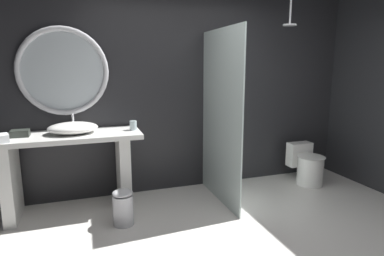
% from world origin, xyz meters
% --- Properties ---
extents(back_wall_panel, '(4.80, 0.10, 2.60)m').
position_xyz_m(back_wall_panel, '(0.00, 1.90, 1.30)').
color(back_wall_panel, '#232326').
rests_on(back_wall_panel, ground_plane).
extents(vanity_counter, '(1.57, 0.60, 0.89)m').
position_xyz_m(vanity_counter, '(-1.49, 1.53, 0.57)').
color(vanity_counter, silver).
rests_on(vanity_counter, ground_plane).
extents(vessel_sink, '(0.53, 0.43, 0.19)m').
position_xyz_m(vessel_sink, '(-1.42, 1.55, 0.95)').
color(vessel_sink, white).
rests_on(vessel_sink, vanity_counter).
extents(tumbler_cup, '(0.08, 0.08, 0.11)m').
position_xyz_m(tumbler_cup, '(-0.77, 1.53, 0.95)').
color(tumbler_cup, silver).
rests_on(tumbler_cup, vanity_counter).
extents(tissue_box, '(0.18, 0.14, 0.07)m').
position_xyz_m(tissue_box, '(-1.94, 1.55, 0.93)').
color(tissue_box, '#282D28').
rests_on(tissue_box, vanity_counter).
extents(round_wall_mirror, '(0.99, 0.06, 0.99)m').
position_xyz_m(round_wall_mirror, '(-1.49, 1.81, 1.56)').
color(round_wall_mirror, silver).
extents(shower_glass_panel, '(0.02, 1.12, 2.04)m').
position_xyz_m(shower_glass_panel, '(0.22, 1.29, 1.02)').
color(shower_glass_panel, silver).
rests_on(shower_glass_panel, ground_plane).
extents(rain_shower_head, '(0.17, 0.17, 0.39)m').
position_xyz_m(rain_shower_head, '(1.20, 1.44, 2.17)').
color(rain_shower_head, silver).
extents(toilet, '(0.37, 0.54, 0.54)m').
position_xyz_m(toilet, '(1.61, 1.43, 0.25)').
color(toilet, white).
rests_on(toilet, ground_plane).
extents(waste_bin, '(0.21, 0.21, 0.38)m').
position_xyz_m(waste_bin, '(-0.97, 1.03, 0.19)').
color(waste_bin, silver).
rests_on(waste_bin, ground_plane).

